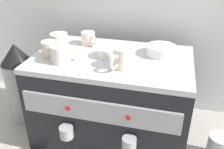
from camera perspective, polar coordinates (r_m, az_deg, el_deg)
ground_plane at (r=1.29m, az=0.00°, el=-13.23°), size 4.00×4.00×0.00m
tiled_backsplash_wall at (r=1.33m, az=3.72°, el=14.97°), size 2.80×0.03×1.10m
espresso_machine at (r=1.16m, az=-0.06°, el=-5.64°), size 0.67×0.53×0.42m
ceramic_cup_0 at (r=1.15m, az=-12.01°, el=7.49°), size 0.08×0.12×0.07m
ceramic_cup_1 at (r=0.95m, az=2.19°, el=3.73°), size 0.07×0.11×0.08m
ceramic_cup_2 at (r=1.02m, az=-11.54°, el=4.65°), size 0.11×0.08×0.07m
ceramic_cup_3 at (r=1.08m, az=-14.14°, el=5.69°), size 0.10×0.06×0.07m
ceramic_cup_4 at (r=1.19m, az=-5.42°, el=8.27°), size 0.09×0.08×0.06m
ceramic_bowl_0 at (r=1.09m, az=11.26°, el=5.42°), size 0.13×0.13×0.04m
ceramic_bowl_1 at (r=1.05m, az=-0.56°, el=5.08°), size 0.10×0.10×0.04m
coffee_grinder at (r=1.35m, az=-20.22°, el=-1.84°), size 0.16×0.16×0.43m
milk_pitcher at (r=1.22m, az=23.20°, el=-15.19°), size 0.10×0.10×0.12m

